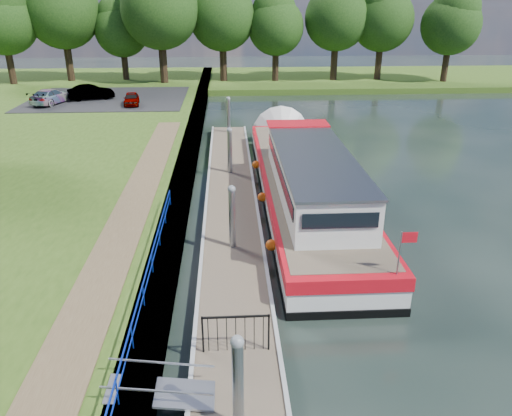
{
  "coord_description": "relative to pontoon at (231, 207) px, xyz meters",
  "views": [
    {
      "loc": [
        -0.1,
        -8.99,
        9.43
      ],
      "look_at": [
        1.0,
        9.93,
        1.4
      ],
      "focal_mm": 35.0,
      "sensor_mm": 36.0,
      "label": 1
    }
  ],
  "objects": [
    {
      "name": "bank_edge",
      "position": [
        -2.55,
        2.0,
        0.2
      ],
      "size": [
        1.1,
        90.0,
        0.78
      ],
      "primitive_type": "cube",
      "color": "#473D2D",
      "rests_on": "ground"
    },
    {
      "name": "car_a",
      "position": [
        -8.3,
        21.72,
        1.18
      ],
      "size": [
        1.62,
        3.25,
        1.06
      ],
      "primitive_type": "imported",
      "rotation": [
        0.0,
        0.0,
        0.12
      ],
      "color": "#999999",
      "rests_on": "carpark"
    },
    {
      "name": "gangway",
      "position": [
        -1.85,
        -12.5,
        0.44
      ],
      "size": [
        2.58,
        1.0,
        0.92
      ],
      "color": "#A5A8AD",
      "rests_on": "ground"
    },
    {
      "name": "car_b",
      "position": [
        -12.37,
        24.44,
        1.32
      ],
      "size": [
        4.26,
        2.76,
        1.33
      ],
      "primitive_type": "imported",
      "rotation": [
        0.0,
        0.0,
        1.94
      ],
      "color": "#999999",
      "rests_on": "carpark"
    },
    {
      "name": "mooring_piles",
      "position": [
        0.0,
        0.0,
        1.1
      ],
      "size": [
        0.3,
        27.3,
        3.55
      ],
      "color": "gray",
      "rests_on": "ground"
    },
    {
      "name": "horizon_trees",
      "position": [
        -1.61,
        35.68,
        7.76
      ],
      "size": [
        54.38,
        10.03,
        12.87
      ],
      "color": "#332316",
      "rests_on": "ground"
    },
    {
      "name": "car_c",
      "position": [
        -15.4,
        22.64,
        1.3
      ],
      "size": [
        2.95,
        4.78,
        1.29
      ],
      "primitive_type": "imported",
      "rotation": [
        0.0,
        0.0,
        2.87
      ],
      "color": "#999999",
      "rests_on": "carpark"
    },
    {
      "name": "barge",
      "position": [
        3.6,
        1.43,
        0.9
      ],
      "size": [
        4.36,
        21.15,
        4.78
      ],
      "color": "black",
      "rests_on": "ground"
    },
    {
      "name": "gate_panel",
      "position": [
        -0.0,
        -10.8,
        0.97
      ],
      "size": [
        1.85,
        0.05,
        1.15
      ],
      "color": "black",
      "rests_on": "ground"
    },
    {
      "name": "carpark",
      "position": [
        -11.0,
        25.0,
        0.62
      ],
      "size": [
        14.0,
        12.0,
        0.06
      ],
      "primitive_type": "cube",
      "color": "black",
      "rests_on": "riverbank"
    },
    {
      "name": "pontoon",
      "position": [
        0.0,
        0.0,
        0.0
      ],
      "size": [
        2.5,
        30.0,
        0.56
      ],
      "color": "brown",
      "rests_on": "ground"
    },
    {
      "name": "footpath",
      "position": [
        -4.4,
        -5.0,
        0.62
      ],
      "size": [
        1.6,
        40.0,
        0.05
      ],
      "primitive_type": "cube",
      "color": "brown",
      "rests_on": "riverbank"
    },
    {
      "name": "far_bank",
      "position": [
        12.0,
        39.0,
        0.12
      ],
      "size": [
        60.0,
        18.0,
        0.6
      ],
      "primitive_type": "cube",
      "color": "#325117",
      "rests_on": "ground"
    },
    {
      "name": "blue_fence",
      "position": [
        -2.75,
        -10.0,
        1.13
      ],
      "size": [
        0.04,
        18.04,
        0.72
      ],
      "color": "#0C2DBF",
      "rests_on": "riverbank"
    }
  ]
}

